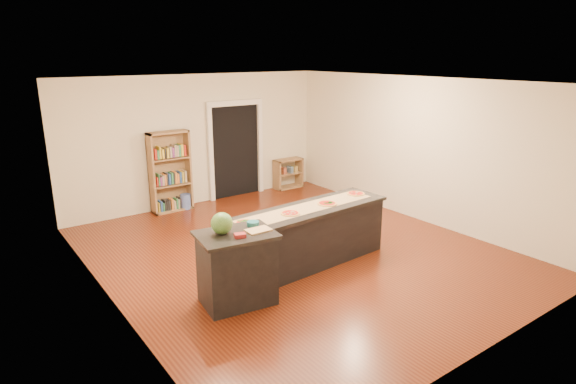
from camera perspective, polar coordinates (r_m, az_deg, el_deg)
room at (r=7.72m, az=0.88°, el=2.52°), size 6.00×7.00×2.80m
doorway at (r=11.08m, az=-6.24°, el=5.57°), size 1.40×0.09×2.21m
kitchen_island at (r=7.53m, az=2.25°, el=-5.29°), size 2.83×0.77×0.93m
side_counter at (r=6.45m, az=-6.07°, el=-8.94°), size 1.00×0.73×0.99m
bookshelf at (r=10.30m, az=-13.78°, el=2.35°), size 0.84×0.30×1.69m
low_shelf at (r=11.85m, az=0.02°, el=2.22°), size 0.73×0.31×0.73m
waste_bin at (r=10.53m, az=-12.05°, el=-1.11°), size 0.22×0.22×0.32m
kraft_paper at (r=7.38m, az=2.23°, el=-1.90°), size 2.48×0.58×0.00m
watermelon at (r=6.21m, az=-7.85°, el=-3.70°), size 0.28×0.28×0.28m
cutting_board at (r=6.30m, az=-3.53°, el=-4.54°), size 0.33×0.22×0.02m
package_red at (r=6.11m, az=-5.72°, el=-5.14°), size 0.17×0.14×0.05m
package_teal at (r=6.49m, az=-4.19°, el=-3.75°), size 0.16×0.16×0.06m
pizza_a at (r=6.74m, az=-5.16°, el=-3.64°), size 0.26×0.26×0.02m
pizza_b at (r=7.10m, az=0.27°, el=-2.53°), size 0.29×0.29×0.02m
pizza_c at (r=7.58m, az=4.66°, el=-1.36°), size 0.30×0.30×0.02m
pizza_d at (r=8.16m, az=8.03°, el=-0.18°), size 0.28×0.28×0.02m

